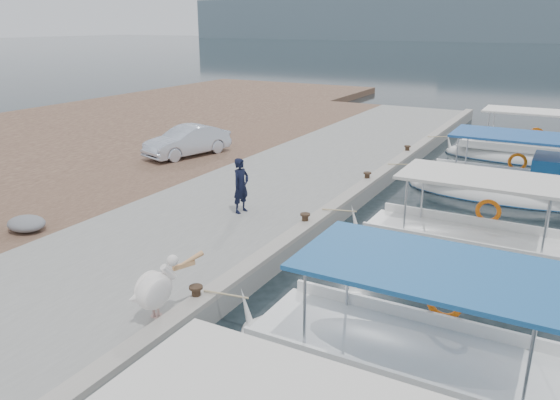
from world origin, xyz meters
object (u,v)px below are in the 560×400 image
at_px(fishing_caique_c, 466,253).
at_px(fishing_caique_d, 505,191).
at_px(fishing_caique_b, 407,373).
at_px(parked_car, 187,141).
at_px(fisherman, 241,186).
at_px(fishing_caique_e, 524,158).
at_px(pelican, 156,289).

xyz_separation_m(fishing_caique_c, fishing_caique_d, (0.17, 6.14, 0.07)).
bearing_deg(fishing_caique_b, parked_car, 141.37).
height_order(fishing_caique_d, fisherman, fishing_caique_d).
bearing_deg(fishing_caique_d, fishing_caique_b, -90.24).
bearing_deg(fishing_caique_e, parked_car, -146.78).
distance_m(fishing_caique_c, parked_car, 12.94).
bearing_deg(parked_car, pelican, -38.76).
relative_size(fishing_caique_d, fisherman, 4.05).
distance_m(fishing_caique_c, fisherman, 6.53).
height_order(fishing_caique_d, pelican, fishing_caique_d).
relative_size(fisherman, parked_car, 0.43).
bearing_deg(parked_car, fishing_caique_c, -2.40).
xyz_separation_m(fishing_caique_c, parked_car, (-12.25, 4.03, 1.00)).
xyz_separation_m(fishing_caique_e, parked_car, (-12.48, -8.17, 1.00)).
height_order(fishing_caique_b, fishing_caique_c, same).
xyz_separation_m(fishing_caique_b, fishing_caique_c, (-0.12, 5.85, 0.00)).
distance_m(fishing_caique_d, pelican, 13.91).
height_order(fishing_caique_c, fisherman, fishing_caique_c).
relative_size(fishing_caique_d, fishing_caique_e, 0.95).
height_order(fishing_caique_c, fishing_caique_e, same).
distance_m(fishing_caique_d, parked_car, 12.63).
bearing_deg(fishing_caique_c, pelican, -122.57).
bearing_deg(fishing_caique_c, fisherman, -171.00).
height_order(fishing_caique_c, fishing_caique_d, same).
distance_m(fishing_caique_c, fishing_caique_e, 12.20).
relative_size(fishing_caique_c, fisherman, 3.98).
bearing_deg(parked_car, fishing_caique_e, 49.03).
bearing_deg(fishing_caique_c, parked_car, 161.78).
distance_m(fishing_caique_b, parked_car, 15.87).
xyz_separation_m(fishing_caique_d, pelican, (-4.61, -13.09, 0.92)).
relative_size(pelican, fisherman, 0.93).
bearing_deg(fishing_caique_b, pelican, -166.48).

